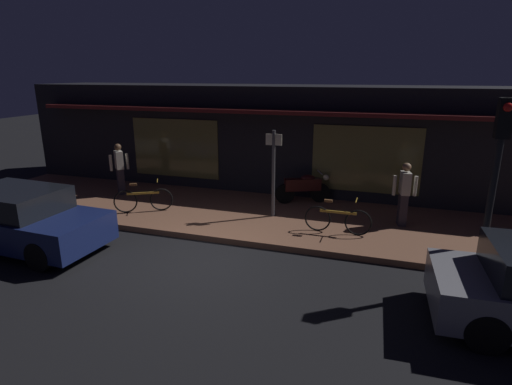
# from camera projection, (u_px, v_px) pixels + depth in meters

# --- Properties ---
(ground_plane) EXTENTS (60.00, 60.00, 0.00)m
(ground_plane) POSITION_uv_depth(u_px,v_px,m) (199.00, 260.00, 9.17)
(ground_plane) COLOR black
(sidewalk_slab) EXTENTS (18.00, 4.00, 0.15)m
(sidewalk_slab) POSITION_uv_depth(u_px,v_px,m) (244.00, 214.00, 11.89)
(sidewalk_slab) COLOR brown
(sidewalk_slab) RESTS_ON ground_plane
(storefront_building) EXTENTS (18.00, 3.30, 3.60)m
(storefront_building) POSITION_uv_depth(u_px,v_px,m) (275.00, 138.00, 14.50)
(storefront_building) COLOR black
(storefront_building) RESTS_ON ground_plane
(motorcycle) EXTENTS (1.60, 0.87, 0.97)m
(motorcycle) POSITION_uv_depth(u_px,v_px,m) (304.00, 187.00, 12.59)
(motorcycle) COLOR black
(motorcycle) RESTS_ON sidewalk_slab
(bicycle_parked) EXTENTS (1.66, 0.42, 0.91)m
(bicycle_parked) POSITION_uv_depth(u_px,v_px,m) (337.00, 220.00, 10.21)
(bicycle_parked) COLOR black
(bicycle_parked) RESTS_ON sidewalk_slab
(bicycle_extra) EXTENTS (1.46, 0.86, 0.91)m
(bicycle_extra) POSITION_uv_depth(u_px,v_px,m) (143.00, 200.00, 11.81)
(bicycle_extra) COLOR black
(bicycle_extra) RESTS_ON sidewalk_slab
(person_photographer) EXTENTS (0.49, 0.50, 1.67)m
(person_photographer) POSITION_uv_depth(u_px,v_px,m) (120.00, 168.00, 13.42)
(person_photographer) COLOR #28232D
(person_photographer) RESTS_ON sidewalk_slab
(person_bystander) EXTENTS (0.62, 0.41, 1.67)m
(person_bystander) POSITION_uv_depth(u_px,v_px,m) (404.00, 193.00, 10.62)
(person_bystander) COLOR #28232D
(person_bystander) RESTS_ON sidewalk_slab
(sign_post) EXTENTS (0.44, 0.09, 2.40)m
(sign_post) POSITION_uv_depth(u_px,v_px,m) (273.00, 169.00, 11.16)
(sign_post) COLOR #47474C
(sign_post) RESTS_ON sidewalk_slab
(traffic_light_pole) EXTENTS (0.24, 0.33, 3.60)m
(traffic_light_pole) POSITION_uv_depth(u_px,v_px,m) (497.00, 162.00, 7.33)
(traffic_light_pole) COLOR black
(traffic_light_pole) RESTS_ON ground_plane
(parked_car_far) EXTENTS (4.18, 1.95, 1.42)m
(parked_car_far) POSITION_uv_depth(u_px,v_px,m) (19.00, 219.00, 9.67)
(parked_car_far) COLOR black
(parked_car_far) RESTS_ON ground_plane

